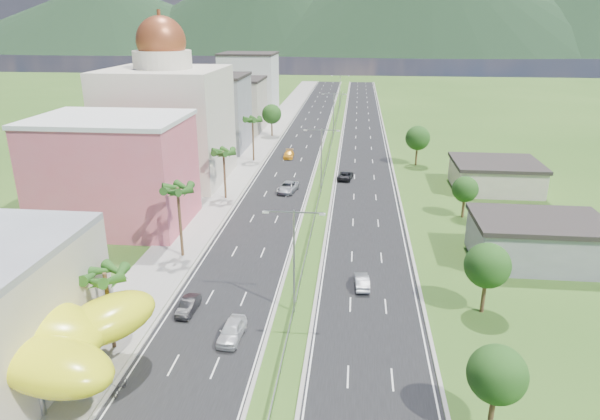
% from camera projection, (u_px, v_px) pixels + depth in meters
% --- Properties ---
extents(ground, '(500.00, 500.00, 0.00)m').
position_uv_depth(ground, '(281.00, 373.00, 45.07)').
color(ground, '#2D5119').
rests_on(ground, ground).
extents(road_left, '(11.00, 260.00, 0.04)m').
position_uv_depth(road_left, '(301.00, 141.00, 130.03)').
color(road_left, black).
rests_on(road_left, ground).
extents(road_right, '(11.00, 260.00, 0.04)m').
position_uv_depth(road_right, '(363.00, 142.00, 128.55)').
color(road_right, black).
rests_on(road_right, ground).
extents(sidewalk_left, '(7.00, 260.00, 0.12)m').
position_uv_depth(sidewalk_left, '(263.00, 140.00, 130.96)').
color(sidewalk_left, gray).
rests_on(sidewalk_left, ground).
extents(median_guardrail, '(0.10, 216.06, 0.76)m').
position_uv_depth(median_guardrail, '(328.00, 157.00, 112.23)').
color(median_guardrail, gray).
rests_on(median_guardrail, ground).
extents(streetlight_median_b, '(6.04, 0.25, 11.00)m').
position_uv_depth(streetlight_median_b, '(294.00, 251.00, 52.15)').
color(streetlight_median_b, gray).
rests_on(streetlight_median_b, ground).
extents(streetlight_median_c, '(6.04, 0.25, 11.00)m').
position_uv_depth(streetlight_median_c, '(321.00, 154.00, 89.58)').
color(streetlight_median_c, gray).
rests_on(streetlight_median_c, ground).
extents(streetlight_median_d, '(6.04, 0.25, 11.00)m').
position_uv_depth(streetlight_median_d, '(334.00, 111.00, 131.70)').
color(streetlight_median_d, gray).
rests_on(streetlight_median_d, ground).
extents(streetlight_median_e, '(6.04, 0.25, 11.00)m').
position_uv_depth(streetlight_median_e, '(340.00, 88.00, 173.81)').
color(streetlight_median_e, gray).
rests_on(streetlight_median_e, ground).
extents(lime_canopy, '(18.00, 15.00, 7.40)m').
position_uv_depth(lime_canopy, '(19.00, 334.00, 41.61)').
color(lime_canopy, yellow).
rests_on(lime_canopy, ground).
extents(pink_shophouse, '(20.00, 15.00, 15.00)m').
position_uv_depth(pink_shophouse, '(115.00, 174.00, 75.24)').
color(pink_shophouse, '#D85869').
rests_on(pink_shophouse, ground).
extents(domed_building, '(20.00, 20.00, 28.70)m').
position_uv_depth(domed_building, '(167.00, 118.00, 95.46)').
color(domed_building, beige).
rests_on(domed_building, ground).
extents(midrise_grey, '(16.00, 15.00, 16.00)m').
position_uv_depth(midrise_grey, '(211.00, 114.00, 119.90)').
color(midrise_grey, gray).
rests_on(midrise_grey, ground).
extents(midrise_beige, '(16.00, 15.00, 13.00)m').
position_uv_depth(midrise_beige, '(233.00, 105.00, 141.00)').
color(midrise_beige, '#AEA68F').
rests_on(midrise_beige, ground).
extents(midrise_white, '(16.00, 15.00, 18.00)m').
position_uv_depth(midrise_white, '(249.00, 86.00, 161.68)').
color(midrise_white, silver).
rests_on(midrise_white, ground).
extents(shed_near, '(15.00, 10.00, 5.00)m').
position_uv_depth(shed_near, '(537.00, 243.00, 64.86)').
color(shed_near, gray).
rests_on(shed_near, ground).
extents(shed_far, '(14.00, 12.00, 4.40)m').
position_uv_depth(shed_far, '(495.00, 177.00, 92.84)').
color(shed_far, '#AEA68F').
rests_on(shed_far, ground).
extents(palm_tree_b, '(3.60, 3.60, 8.10)m').
position_uv_depth(palm_tree_b, '(105.00, 278.00, 46.08)').
color(palm_tree_b, '#47301C').
rests_on(palm_tree_b, ground).
extents(palm_tree_c, '(3.60, 3.60, 9.60)m').
position_uv_depth(palm_tree_c, '(178.00, 192.00, 64.31)').
color(palm_tree_c, '#47301C').
rests_on(palm_tree_c, ground).
extents(palm_tree_d, '(3.60, 3.60, 8.60)m').
position_uv_depth(palm_tree_d, '(224.00, 154.00, 86.16)').
color(palm_tree_d, '#47301C').
rests_on(palm_tree_d, ground).
extents(palm_tree_e, '(3.60, 3.60, 9.40)m').
position_uv_depth(palm_tree_e, '(253.00, 121.00, 109.30)').
color(palm_tree_e, '#47301C').
rests_on(palm_tree_e, ground).
extents(leafy_tree_lfar, '(4.90, 4.90, 8.05)m').
position_uv_depth(leafy_tree_lfar, '(272.00, 114.00, 133.62)').
color(leafy_tree_lfar, '#47301C').
rests_on(leafy_tree_lfar, ground).
extents(leafy_tree_ra, '(4.20, 4.20, 6.90)m').
position_uv_depth(leafy_tree_ra, '(497.00, 375.00, 37.20)').
color(leafy_tree_ra, '#47301C').
rests_on(leafy_tree_ra, ground).
extents(leafy_tree_rb, '(4.55, 4.55, 7.47)m').
position_uv_depth(leafy_tree_rb, '(487.00, 266.00, 52.67)').
color(leafy_tree_rb, '#47301C').
rests_on(leafy_tree_rb, ground).
extents(leafy_tree_rc, '(3.85, 3.85, 6.33)m').
position_uv_depth(leafy_tree_rc, '(465.00, 189.00, 78.86)').
color(leafy_tree_rc, '#47301C').
rests_on(leafy_tree_rc, ground).
extents(leafy_tree_rd, '(4.90, 4.90, 8.05)m').
position_uv_depth(leafy_tree_rd, '(418.00, 138.00, 106.92)').
color(leafy_tree_rd, '#47301C').
rests_on(leafy_tree_rd, ground).
extents(mountain_ridge, '(860.00, 140.00, 90.00)m').
position_uv_depth(mountain_ridge, '(422.00, 53.00, 460.31)').
color(mountain_ridge, black).
rests_on(mountain_ridge, ground).
extents(car_white_near_left, '(2.24, 4.98, 1.66)m').
position_uv_depth(car_white_near_left, '(232.00, 330.00, 49.56)').
color(car_white_near_left, silver).
rests_on(car_white_near_left, road_left).
extents(car_dark_left, '(1.65, 4.30, 1.40)m').
position_uv_depth(car_dark_left, '(188.00, 306.00, 54.12)').
color(car_dark_left, black).
rests_on(car_dark_left, road_left).
extents(car_silver_mid_left, '(3.66, 6.27, 1.64)m').
position_uv_depth(car_silver_mid_left, '(288.00, 187.00, 91.69)').
color(car_silver_mid_left, '#9A9DA1').
rests_on(car_silver_mid_left, road_left).
extents(car_yellow_far_left, '(2.21, 5.10, 1.46)m').
position_uv_depth(car_yellow_far_left, '(289.00, 154.00, 114.10)').
color(car_yellow_far_left, orange).
rests_on(car_yellow_far_left, road_left).
extents(car_silver_right, '(1.83, 4.42, 1.42)m').
position_uv_depth(car_silver_right, '(362.00, 281.00, 59.11)').
color(car_silver_right, '#96979D').
rests_on(car_silver_right, road_right).
extents(car_dark_far_right, '(3.11, 5.47, 1.44)m').
position_uv_depth(car_dark_far_right, '(345.00, 175.00, 98.90)').
color(car_dark_far_right, black).
rests_on(car_dark_far_right, road_right).
extents(motorcycle, '(0.76, 2.15, 1.36)m').
position_uv_depth(motorcycle, '(120.00, 385.00, 42.42)').
color(motorcycle, black).
rests_on(motorcycle, road_left).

